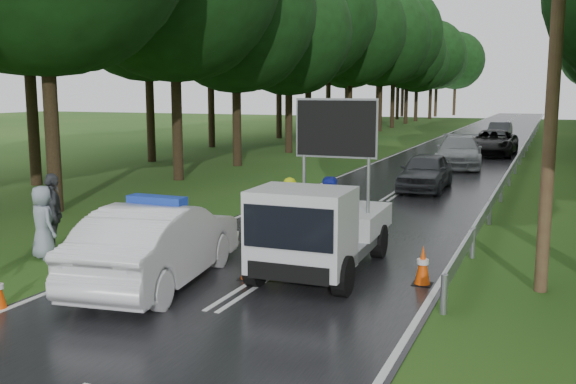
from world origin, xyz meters
The scene contains 21 objects.
ground centered at (0.00, 0.00, 0.00)m, with size 160.00×160.00×0.00m, color #1C4513.
road centered at (0.00, 30.00, 0.01)m, with size 7.00×140.00×0.02m, color black.
guardrail centered at (3.70, 29.67, 0.55)m, with size 0.12×60.06×0.70m.
utility_pole_near centered at (5.20, 2.00, 5.06)m, with size 1.40×0.24×10.00m.
utility_pole_mid centered at (5.20, 28.00, 5.06)m, with size 1.40×0.24×10.00m.
utility_pole_far centered at (5.20, 54.00, 5.06)m, with size 1.40×0.24×10.00m.
police_sedan centered at (-1.76, -0.41, 0.80)m, with size 2.39×5.06×1.76m.
work_truck centered at (0.90, 1.49, 0.97)m, with size 2.14×4.54×3.57m.
barrier centered at (-0.80, 3.24, 0.74)m, with size 2.18×0.97×0.97m.
officer centered at (-0.19, 2.53, 0.92)m, with size 0.67×0.44×1.85m, color #BACF0B.
civilian centered at (0.65, 3.00, 0.92)m, with size 0.89×0.70×1.84m, color #1A28AD.
bystander_mid centered at (-5.30, 0.60, 0.95)m, with size 1.12×0.47×1.91m, color #3B3D42.
bystander_right centered at (-5.29, 0.24, 0.84)m, with size 0.82×0.53×1.67m, color gray.
queue_car_first centered at (0.80, 13.68, 0.71)m, with size 1.68×4.17×1.42m, color #3E4045.
queue_car_second centered at (0.95, 21.68, 0.77)m, with size 2.16×5.31×1.54m, color #A3A7AB.
queue_car_third centered at (1.95, 28.27, 0.75)m, with size 2.48×5.39×1.50m, color black.
queue_car_fourth centered at (1.44, 39.68, 0.70)m, with size 1.48×4.24×1.40m, color #3C4044.
cone_center centered at (-0.27, 0.51, 0.36)m, with size 0.35×0.35×0.75m.
cone_far centered at (0.89, 2.50, 0.36)m, with size 0.35×0.35×0.75m.
cone_left_mid centered at (-2.79, 3.00, 0.33)m, with size 0.32×0.32×0.68m.
cone_right centered at (3.05, 1.50, 0.39)m, with size 0.38×0.38×0.80m.
Camera 1 is at (5.28, -10.71, 3.79)m, focal length 40.00 mm.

